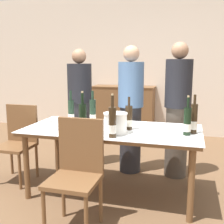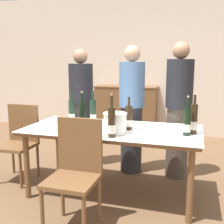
{
  "view_description": "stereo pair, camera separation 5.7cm",
  "coord_description": "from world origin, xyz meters",
  "px_view_note": "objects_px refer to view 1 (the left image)",
  "views": [
    {
      "loc": [
        0.79,
        -2.84,
        1.46
      ],
      "look_at": [
        0.0,
        0.0,
        0.93
      ],
      "focal_mm": 45.0,
      "sensor_mm": 36.0,
      "label": 1
    },
    {
      "loc": [
        0.85,
        -2.82,
        1.46
      ],
      "look_at": [
        0.0,
        0.0,
        0.93
      ],
      "focal_mm": 45.0,
      "sensor_mm": 36.0,
      "label": 2
    }
  ],
  "objects_px": {
    "wine_bottle_3": "(112,123)",
    "chair_left_end": "(18,138)",
    "wine_bottle_2": "(83,119)",
    "wine_glass_2": "(51,121)",
    "chair_near_front": "(77,167)",
    "wine_glass_0": "(109,114)",
    "person_guest_right": "(177,111)",
    "sideboard_cabinet": "(124,110)",
    "wine_bottle_6": "(194,119)",
    "ice_bucket": "(115,122)",
    "wine_glass_1": "(116,118)",
    "wine_bottle_4": "(93,113)",
    "dining_table": "(112,135)",
    "person_guest_left": "(131,110)",
    "person_host": "(80,109)",
    "wine_bottle_0": "(71,112)",
    "wine_bottle_1": "(129,118)",
    "wine_bottle_5": "(187,122)"
  },
  "relations": [
    {
      "from": "wine_glass_1",
      "to": "wine_bottle_4",
      "type": "bearing_deg",
      "value": 167.22
    },
    {
      "from": "wine_bottle_4",
      "to": "person_guest_right",
      "type": "bearing_deg",
      "value": 33.15
    },
    {
      "from": "wine_bottle_2",
      "to": "wine_bottle_4",
      "type": "xyz_separation_m",
      "value": [
        -0.04,
        0.41,
        -0.01
      ]
    },
    {
      "from": "wine_bottle_1",
      "to": "wine_bottle_3",
      "type": "height_order",
      "value": "wine_bottle_3"
    },
    {
      "from": "wine_bottle_3",
      "to": "person_host",
      "type": "distance_m",
      "value": 1.33
    },
    {
      "from": "ice_bucket",
      "to": "wine_bottle_2",
      "type": "height_order",
      "value": "wine_bottle_2"
    },
    {
      "from": "chair_near_front",
      "to": "wine_bottle_4",
      "type": "bearing_deg",
      "value": 99.34
    },
    {
      "from": "wine_bottle_6",
      "to": "wine_glass_1",
      "type": "distance_m",
      "value": 0.81
    },
    {
      "from": "wine_bottle_2",
      "to": "chair_left_end",
      "type": "height_order",
      "value": "wine_bottle_2"
    },
    {
      "from": "wine_bottle_2",
      "to": "person_guest_left",
      "type": "bearing_deg",
      "value": 74.73
    },
    {
      "from": "wine_glass_2",
      "to": "dining_table",
      "type": "bearing_deg",
      "value": 23.68
    },
    {
      "from": "chair_near_front",
      "to": "person_guest_right",
      "type": "height_order",
      "value": "person_guest_right"
    },
    {
      "from": "wine_glass_2",
      "to": "person_guest_left",
      "type": "distance_m",
      "value": 1.16
    },
    {
      "from": "person_host",
      "to": "wine_bottle_2",
      "type": "bearing_deg",
      "value": -66.56
    },
    {
      "from": "sideboard_cabinet",
      "to": "wine_bottle_2",
      "type": "distance_m",
      "value": 2.95
    },
    {
      "from": "person_host",
      "to": "wine_bottle_1",
      "type": "bearing_deg",
      "value": -40.7
    },
    {
      "from": "sideboard_cabinet",
      "to": "chair_near_front",
      "type": "xyz_separation_m",
      "value": [
        0.35,
        -3.29,
        0.06
      ]
    },
    {
      "from": "wine_bottle_3",
      "to": "chair_near_front",
      "type": "relative_size",
      "value": 0.43
    },
    {
      "from": "sideboard_cabinet",
      "to": "wine_bottle_6",
      "type": "relative_size",
      "value": 3.16
    },
    {
      "from": "wine_bottle_0",
      "to": "chair_left_end",
      "type": "relative_size",
      "value": 0.42
    },
    {
      "from": "wine_bottle_2",
      "to": "wine_glass_2",
      "type": "distance_m",
      "value": 0.37
    },
    {
      "from": "wine_bottle_4",
      "to": "wine_glass_2",
      "type": "height_order",
      "value": "wine_bottle_4"
    },
    {
      "from": "wine_bottle_0",
      "to": "wine_bottle_1",
      "type": "relative_size",
      "value": 1.11
    },
    {
      "from": "wine_bottle_3",
      "to": "chair_left_end",
      "type": "bearing_deg",
      "value": 161.91
    },
    {
      "from": "wine_bottle_3",
      "to": "wine_bottle_5",
      "type": "distance_m",
      "value": 0.73
    },
    {
      "from": "wine_bottle_4",
      "to": "person_guest_right",
      "type": "relative_size",
      "value": 0.23
    },
    {
      "from": "ice_bucket",
      "to": "wine_bottle_2",
      "type": "xyz_separation_m",
      "value": [
        -0.3,
        -0.11,
        0.04
      ]
    },
    {
      "from": "wine_bottle_5",
      "to": "chair_left_end",
      "type": "xyz_separation_m",
      "value": [
        -2.01,
        0.16,
        -0.35
      ]
    },
    {
      "from": "ice_bucket",
      "to": "wine_bottle_6",
      "type": "distance_m",
      "value": 0.78
    },
    {
      "from": "wine_bottle_3",
      "to": "wine_glass_0",
      "type": "xyz_separation_m",
      "value": [
        -0.23,
        0.68,
        -0.05
      ]
    },
    {
      "from": "sideboard_cabinet",
      "to": "person_guest_left",
      "type": "distance_m",
      "value": 2.01
    },
    {
      "from": "wine_bottle_0",
      "to": "chair_left_end",
      "type": "bearing_deg",
      "value": -178.26
    },
    {
      "from": "wine_bottle_2",
      "to": "person_guest_left",
      "type": "height_order",
      "value": "person_guest_left"
    },
    {
      "from": "wine_bottle_0",
      "to": "wine_bottle_3",
      "type": "bearing_deg",
      "value": -36.25
    },
    {
      "from": "wine_bottle_4",
      "to": "wine_bottle_2",
      "type": "bearing_deg",
      "value": -84.3
    },
    {
      "from": "person_host",
      "to": "dining_table",
      "type": "bearing_deg",
      "value": -47.85
    },
    {
      "from": "wine_bottle_5",
      "to": "person_guest_left",
      "type": "distance_m",
      "value": 1.07
    },
    {
      "from": "ice_bucket",
      "to": "wine_glass_0",
      "type": "bearing_deg",
      "value": 112.32
    },
    {
      "from": "sideboard_cabinet",
      "to": "dining_table",
      "type": "xyz_separation_m",
      "value": [
        0.48,
        -2.61,
        0.19
      ]
    },
    {
      "from": "wine_glass_1",
      "to": "person_guest_right",
      "type": "bearing_deg",
      "value": 47.0
    },
    {
      "from": "sideboard_cabinet",
      "to": "person_host",
      "type": "bearing_deg",
      "value": -95.51
    },
    {
      "from": "chair_left_end",
      "to": "wine_glass_1",
      "type": "bearing_deg",
      "value": -1.62
    },
    {
      "from": "ice_bucket",
      "to": "person_guest_right",
      "type": "height_order",
      "value": "person_guest_right"
    },
    {
      "from": "ice_bucket",
      "to": "wine_glass_0",
      "type": "height_order",
      "value": "ice_bucket"
    },
    {
      "from": "wine_bottle_4",
      "to": "chair_left_end",
      "type": "bearing_deg",
      "value": -178.18
    },
    {
      "from": "wine_glass_2",
      "to": "wine_bottle_3",
      "type": "bearing_deg",
      "value": -7.55
    },
    {
      "from": "wine_bottle_4",
      "to": "sideboard_cabinet",
      "type": "bearing_deg",
      "value": 95.13
    },
    {
      "from": "sideboard_cabinet",
      "to": "wine_bottle_6",
      "type": "bearing_deg",
      "value": -62.91
    },
    {
      "from": "wine_bottle_2",
      "to": "wine_glass_2",
      "type": "relative_size",
      "value": 3.04
    },
    {
      "from": "wine_bottle_3",
      "to": "wine_bottle_5",
      "type": "xyz_separation_m",
      "value": [
        0.68,
        0.28,
        -0.01
      ]
    }
  ]
}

